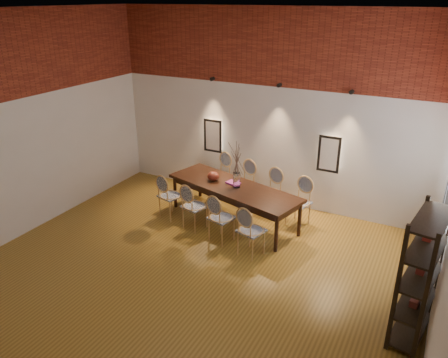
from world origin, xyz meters
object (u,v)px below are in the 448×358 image
at_px(chair_near_b, 195,206).
at_px(vase, 237,180).
at_px(chair_far_d, 299,203).
at_px(chair_near_c, 221,218).
at_px(shelving_rack, 420,276).
at_px(book, 233,183).
at_px(dining_table, 233,203).
at_px(chair_far_a, 220,175).
at_px(chair_far_b, 243,183).
at_px(chair_near_a, 170,196).
at_px(chair_near_d, 251,230).
at_px(bowl, 213,176).
at_px(chair_far_c, 270,193).

xyz_separation_m(chair_near_b, vase, (0.60, 0.60, 0.43)).
bearing_deg(chair_near_b, chair_far_d, 46.29).
height_order(chair_near_c, shelving_rack, shelving_rack).
height_order(chair_near_b, book, chair_near_b).
bearing_deg(chair_far_d, dining_table, 34.89).
bearing_deg(book, chair_far_a, 131.60).
height_order(book, shelving_rack, shelving_rack).
relative_size(vase, book, 1.15).
bearing_deg(dining_table, chair_far_d, 34.89).
bearing_deg(chair_far_a, book, 146.25).
height_order(chair_near_c, chair_far_b, same).
bearing_deg(vase, chair_far_b, 105.78).
relative_size(chair_near_a, vase, 3.13).
relative_size(chair_near_a, book, 3.62).
distance_m(chair_far_d, shelving_rack, 3.20).
height_order(chair_far_b, book, chair_far_b).
xyz_separation_m(chair_near_c, chair_far_d, (1.04, 1.23, 0.00)).
xyz_separation_m(chair_near_d, shelving_rack, (2.68, -0.77, 0.43)).
bearing_deg(chair_far_d, chair_far_b, 0.00).
bearing_deg(bowl, dining_table, -8.87).
relative_size(chair_far_d, book, 3.62).
relative_size(chair_near_b, chair_far_a, 1.00).
height_order(chair_near_b, chair_near_c, same).
bearing_deg(chair_far_a, chair_near_d, 145.11).
xyz_separation_m(chair_near_a, chair_far_d, (2.38, 0.88, 0.00)).
distance_m(chair_near_a, chair_near_b, 0.69).
distance_m(chair_near_b, chair_far_d, 2.01).
relative_size(chair_near_d, chair_far_c, 1.00).
bearing_deg(chair_near_b, chair_far_a, 115.55).
bearing_deg(chair_far_a, chair_near_c, 133.71).
bearing_deg(dining_table, book, 134.18).
xyz_separation_m(dining_table, chair_near_b, (-0.52, -0.62, 0.09)).
height_order(chair_far_a, book, chair_far_a).
relative_size(chair_far_b, vase, 3.13).
relative_size(chair_far_c, book, 3.62).
distance_m(chair_far_a, chair_far_d, 2.08).
bearing_deg(vase, chair_near_c, -84.40).
xyz_separation_m(chair_near_d, chair_far_b, (-0.98, 1.76, 0.00)).
height_order(chair_near_a, chair_near_b, same).
height_order(dining_table, chair_near_a, chair_near_a).
xyz_separation_m(chair_far_a, shelving_rack, (4.32, -2.70, 0.43)).
bearing_deg(chair_far_c, dining_table, 64.45).
relative_size(chair_near_a, chair_near_b, 1.00).
height_order(chair_near_a, chair_far_d, same).
bearing_deg(chair_near_b, chair_far_c, 64.45).
height_order(chair_near_a, chair_far_a, same).
height_order(vase, bowl, vase).
distance_m(chair_near_d, shelving_rack, 2.82).
xyz_separation_m(chair_far_a, chair_far_b, (0.67, -0.18, 0.00)).
bearing_deg(chair_near_c, shelving_rack, -1.14).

